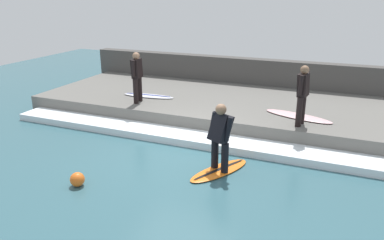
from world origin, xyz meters
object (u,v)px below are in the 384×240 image
surfboard_waiting_near (298,116)px  marker_buoy (77,179)px  surfer_waiting_far (137,75)px  surfboard_waiting_far (148,96)px  surfboard_riding (219,170)px  surfer_waiting_near (303,92)px  surfer_riding (220,134)px

surfboard_waiting_near → marker_buoy: size_ratio=6.64×
surfer_waiting_far → surfboard_waiting_far: size_ratio=0.88×
surfboard_riding → surfboard_waiting_near: bearing=-23.3°
surfer_waiting_near → marker_buoy: 5.84m
surfboard_waiting_far → marker_buoy: size_ratio=5.95×
surfboard_waiting_near → surfboard_riding: bearing=156.7°
surfboard_riding → surfboard_waiting_near: surfboard_waiting_near is taller
surfboard_waiting_near → surfboard_waiting_far: size_ratio=1.12×
surfer_riding → surfboard_waiting_near: size_ratio=0.76×
surfer_waiting_far → surfboard_waiting_far: surfer_waiting_far is taller
surfboard_waiting_near → surfboard_waiting_far: surfboard_waiting_far is taller
surfboard_waiting_near → surfer_waiting_near: bearing=-169.5°
surfboard_riding → surfboard_waiting_near: size_ratio=0.87×
surfboard_waiting_near → surfboard_waiting_far: (0.29, 4.90, 0.00)m
marker_buoy → surfer_riding: bearing=-55.2°
surfer_waiting_near → surfer_riding: bearing=149.2°
surfboard_waiting_far → surfer_riding: bearing=-132.5°
surfer_riding → surfboard_waiting_near: 3.29m
surfboard_riding → marker_buoy: bearing=124.8°
surfer_waiting_near → surfer_waiting_far: (0.23, 5.00, 0.00)m
surfboard_riding → surfboard_waiting_far: surfboard_waiting_far is taller
surfer_riding → surfboard_riding: bearing=-104.0°
surfer_waiting_far → marker_buoy: 4.66m
surfboard_riding → surfboard_waiting_near: 3.32m
surfer_riding → surfer_waiting_near: bearing=-30.8°
surfer_riding → surfboard_waiting_far: size_ratio=0.85×
surfboard_waiting_near → surfer_waiting_far: (-0.41, 4.88, 0.86)m
surfer_riding → surfboard_waiting_far: (3.30, 3.61, -0.35)m
surfboard_riding → surfer_waiting_far: surfer_waiting_far is taller
surfer_riding → surfer_waiting_near: size_ratio=0.97×
surfboard_riding → surfer_waiting_far: bearing=54.1°
surfer_waiting_near → marker_buoy: size_ratio=5.20×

